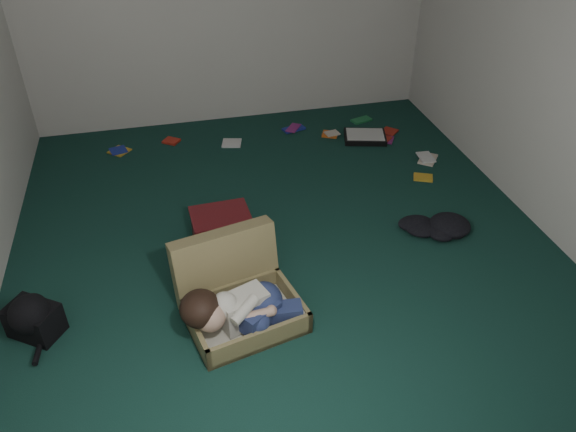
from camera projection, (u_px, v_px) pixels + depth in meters
name	position (u px, v px, depth m)	size (l,w,h in m)	color
floor	(283.00, 242.00, 4.26)	(4.50, 4.50, 0.00)	#13362E
wall_front	(449.00, 349.00, 1.72)	(4.50, 4.50, 0.00)	silver
wall_right	(563.00, 53.00, 3.89)	(4.50, 4.50, 0.00)	silver
suitcase	(237.00, 293.00, 3.58)	(0.82, 0.81, 0.51)	olive
person	(240.00, 308.00, 3.41)	(0.77, 0.38, 0.31)	silver
maroon_bin	(222.00, 230.00, 4.13)	(0.44, 0.35, 0.29)	#561115
backpack	(34.00, 319.00, 3.45)	(0.38, 0.31, 0.23)	black
clothing_pile	(433.00, 224.00, 4.34)	(0.40, 0.32, 0.13)	black
paper_tray	(365.00, 137.00, 5.61)	(0.47, 0.40, 0.06)	black
book_scatter	(313.00, 142.00, 5.56)	(3.00, 1.45, 0.02)	gold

